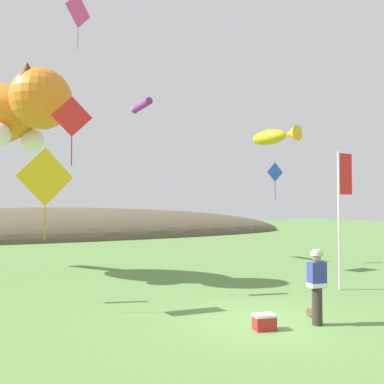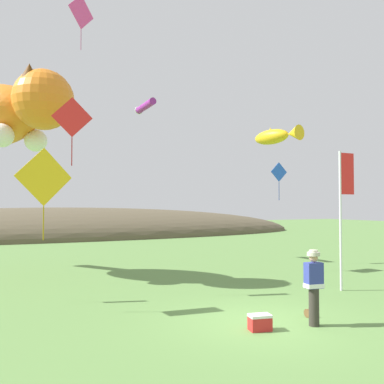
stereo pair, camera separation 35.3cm
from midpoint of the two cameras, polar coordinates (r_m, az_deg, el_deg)
ground_plane at (r=10.96m, az=10.63°, el=-16.70°), size 120.00×120.00×0.00m
distant_hill_ridge at (r=41.80m, az=-17.44°, el=-5.61°), size 51.76×15.97×5.29m
festival_attendant at (r=10.71m, az=16.85°, el=-11.78°), size 0.45×0.32×1.77m
kite_spool at (r=11.62m, az=16.16°, el=-15.25°), size 0.13×0.22×0.22m
picnic_cooler at (r=10.23m, az=10.06°, el=-16.75°), size 0.55×0.42×0.36m
festival_banner_pole at (r=15.27m, az=20.18°, el=-0.87°), size 0.66×0.08×4.65m
kite_giant_cat at (r=18.52m, az=-23.48°, el=9.45°), size 5.67×8.41×2.87m
kite_fish_windsock at (r=17.37m, az=11.73°, el=7.32°), size 1.05×2.30×0.68m
kite_tube_streamer at (r=22.81m, az=-5.79°, el=11.33°), size 0.46×2.35×0.44m
kite_diamond_red at (r=14.08m, az=-14.99°, el=9.55°), size 1.26×0.15×2.17m
kite_diamond_blue at (r=21.25m, az=11.98°, el=2.56°), size 0.95×0.04×1.85m
kite_diamond_pink at (r=20.42m, az=-14.04°, el=22.22°), size 1.25×0.86×2.41m
kite_diamond_gold at (r=11.93m, az=-18.34°, el=1.87°), size 1.51×0.38×2.45m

